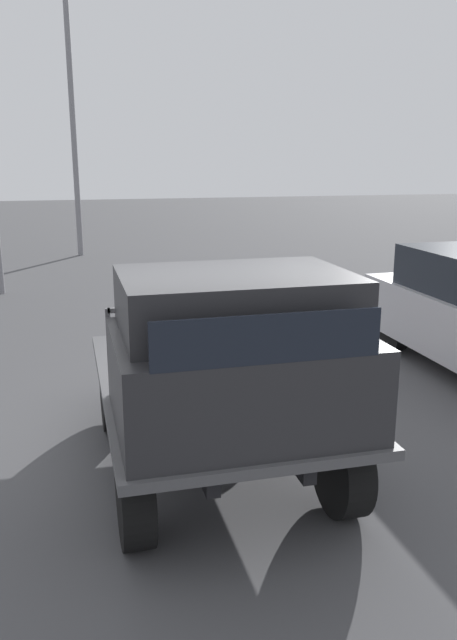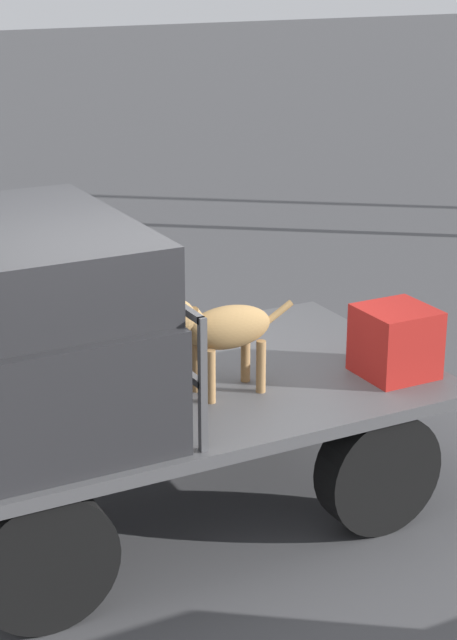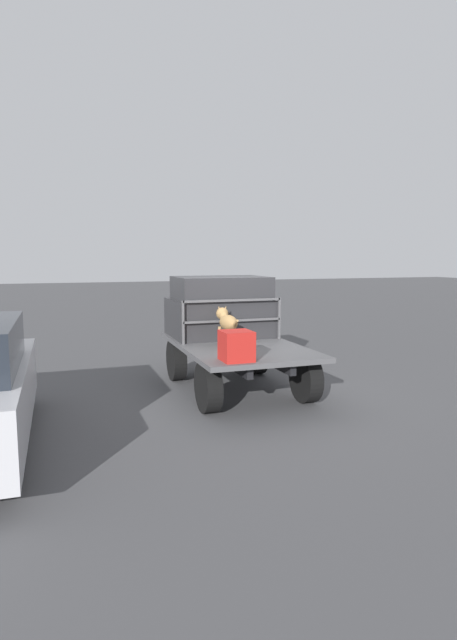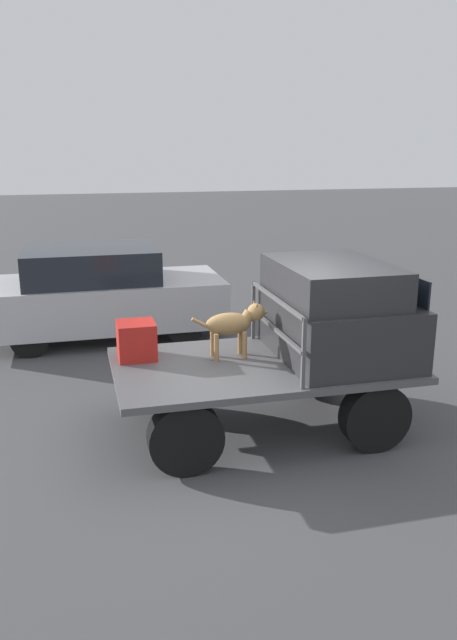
{
  "view_description": "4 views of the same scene",
  "coord_description": "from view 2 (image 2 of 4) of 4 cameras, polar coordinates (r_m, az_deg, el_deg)",
  "views": [
    {
      "loc": [
        5.29,
        -1.2,
        2.84
      ],
      "look_at": [
        -0.34,
        0.25,
        1.32
      ],
      "focal_mm": 35.0,
      "sensor_mm": 36.0,
      "label": 1
    },
    {
      "loc": [
        2.49,
        5.64,
        3.47
      ],
      "look_at": [
        -0.34,
        0.25,
        1.32
      ],
      "focal_mm": 60.0,
      "sensor_mm": 36.0,
      "label": 2
    },
    {
      "loc": [
        -8.23,
        2.96,
        2.38
      ],
      "look_at": [
        -0.34,
        0.25,
        1.32
      ],
      "focal_mm": 28.0,
      "sensor_mm": 36.0,
      "label": 3
    },
    {
      "loc": [
        -2.1,
        -6.66,
        3.32
      ],
      "look_at": [
        -0.34,
        0.25,
        1.32
      ],
      "focal_mm": 35.0,
      "sensor_mm": 36.0,
      "label": 4
    }
  ],
  "objects": [
    {
      "name": "cargo_crate",
      "position": [
        6.88,
        8.9,
        -1.14
      ],
      "size": [
        0.45,
        0.45,
        0.45
      ],
      "color": "#AD1E19",
      "rests_on": "flatbed_truck"
    },
    {
      "name": "truck_headboard",
      "position": [
        6.45,
        -5.02,
        0.36
      ],
      "size": [
        0.04,
        1.87,
        0.77
      ],
      "color": "#4C4C4F",
      "rests_on": "flatbed_truck"
    },
    {
      "name": "ground_plane",
      "position": [
        7.07,
        -3.44,
        -9.96
      ],
      "size": [
        80.0,
        80.0,
        0.0
      ],
      "primitive_type": "plane",
      "color": "#474749"
    },
    {
      "name": "dog",
      "position": [
        6.43,
        -0.64,
        -0.45
      ],
      "size": [
        0.94,
        0.26,
        0.68
      ],
      "rotation": [
        0.0,
        0.0,
        -0.19
      ],
      "color": "#9E7547",
      "rests_on": "flatbed_truck"
    },
    {
      "name": "truck_cab",
      "position": [
        6.21,
        -11.53,
        -0.46
      ],
      "size": [
        1.45,
        1.87,
        1.15
      ],
      "color": "#28282B",
      "rests_on": "flatbed_truck"
    },
    {
      "name": "flatbed_truck",
      "position": [
        6.8,
        -3.54,
        -5.52
      ],
      "size": [
        3.47,
        1.99,
        0.85
      ],
      "color": "black",
      "rests_on": "ground"
    }
  ]
}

